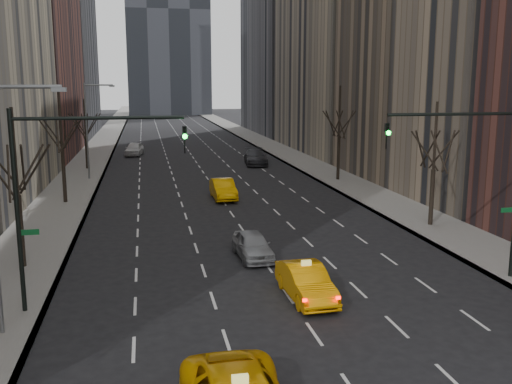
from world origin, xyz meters
TOP-DOWN VIEW (x-y plane):
  - sidewalk_left at (-12.25, 70.00)m, footprint 4.50×320.00m
  - sidewalk_right at (12.25, 70.00)m, footprint 4.50×320.00m
  - tree_lw_b at (-12.00, 18.00)m, footprint 3.36×3.50m
  - tree_lw_c at (-12.00, 34.00)m, footprint 3.36×3.50m
  - tree_lw_d at (-12.00, 52.00)m, footprint 3.36×3.50m
  - tree_rw_b at (12.00, 22.00)m, footprint 3.36×3.50m
  - tree_rw_c at (12.00, 40.00)m, footprint 3.36×3.50m
  - traffic_mast_left at (-9.11, 12.00)m, footprint 6.69×0.39m
  - traffic_mast_right at (9.11, 12.00)m, footprint 6.69×0.39m
  - streetlight_near at (-10.84, 10.00)m, footprint 2.83×0.22m
  - streetlight_far at (-10.84, 45.00)m, footprint 2.83×0.22m
  - taxi_sedan at (0.67, 11.47)m, footprint 1.75×4.54m
  - silver_sedan_ahead at (-0.48, 17.58)m, footprint 1.86×4.21m
  - far_taxi at (0.15, 33.55)m, footprint 1.76×4.83m
  - far_suv_grey at (6.47, 52.36)m, footprint 3.02×6.17m
  - far_car_white at (-7.21, 63.68)m, footprint 2.66×5.21m

SIDE VIEW (x-z plane):
  - sidewalk_left at x=-12.25m, z-range 0.00..0.15m
  - sidewalk_right at x=12.25m, z-range 0.00..0.15m
  - silver_sedan_ahead at x=-0.48m, z-range 0.00..1.41m
  - taxi_sedan at x=0.67m, z-range 0.00..1.48m
  - far_taxi at x=0.15m, z-range 0.00..1.58m
  - far_car_white at x=-7.21m, z-range 0.00..1.70m
  - far_suv_grey at x=6.47m, z-range 0.00..1.73m
  - tree_lw_d at x=-12.00m, z-range -0.12..7.24m
  - tree_lw_b at x=-12.00m, z-range -0.19..7.63m
  - tree_rw_b at x=12.00m, z-range -0.19..7.63m
  - tree_lw_c at x=-12.00m, z-range -0.33..8.41m
  - tree_rw_c at x=12.00m, z-range -0.33..8.41m
  - traffic_mast_left at x=-9.11m, z-range 1.49..9.49m
  - traffic_mast_right at x=9.11m, z-range 1.49..9.49m
  - streetlight_near at x=-10.84m, z-range 1.12..10.12m
  - streetlight_far at x=-10.84m, z-range 1.12..10.12m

